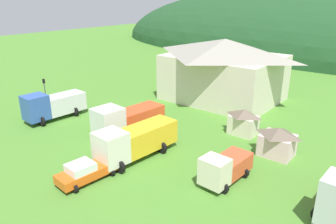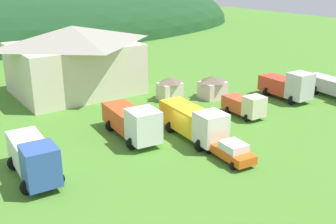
{
  "view_description": "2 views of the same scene",
  "coord_description": "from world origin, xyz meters",
  "px_view_note": "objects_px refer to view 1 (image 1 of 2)",
  "views": [
    {
      "loc": [
        19.17,
        -18.77,
        13.73
      ],
      "look_at": [
        -0.31,
        5.27,
        2.48
      ],
      "focal_mm": 34.61,
      "sensor_mm": 36.0,
      "label": 1
    },
    {
      "loc": [
        -20.52,
        -26.74,
        14.52
      ],
      "look_at": [
        0.03,
        2.55,
        1.79
      ],
      "focal_mm": 42.7,
      "sensor_mm": 36.0,
      "label": 2
    }
  ],
  "objects_px": {
    "depot_building": "(224,69)",
    "play_shed_cream": "(243,122)",
    "play_shed_pink": "(277,141)",
    "traffic_light_west": "(45,90)",
    "heavy_rig_white": "(126,119)",
    "light_truck_cream": "(224,167)",
    "box_truck_blue": "(52,105)",
    "service_pickup_orange": "(86,171)",
    "traffic_cone_near_pickup": "(237,165)",
    "heavy_rig_striped": "(134,140)"
  },
  "relations": [
    {
      "from": "play_shed_cream",
      "to": "traffic_light_west",
      "type": "relative_size",
      "value": 0.75
    },
    {
      "from": "light_truck_cream",
      "to": "traffic_cone_near_pickup",
      "type": "distance_m",
      "value": 3.24
    },
    {
      "from": "depot_building",
      "to": "light_truck_cream",
      "type": "xyz_separation_m",
      "value": [
        10.9,
        -18.68,
        -3.0
      ]
    },
    {
      "from": "play_shed_pink",
      "to": "play_shed_cream",
      "type": "bearing_deg",
      "value": 151.88
    },
    {
      "from": "heavy_rig_white",
      "to": "service_pickup_orange",
      "type": "xyz_separation_m",
      "value": [
        4.17,
        -8.29,
        -0.86
      ]
    },
    {
      "from": "box_truck_blue",
      "to": "light_truck_cream",
      "type": "bearing_deg",
      "value": 94.99
    },
    {
      "from": "heavy_rig_white",
      "to": "depot_building",
      "type": "bearing_deg",
      "value": 179.48
    },
    {
      "from": "play_shed_pink",
      "to": "traffic_light_west",
      "type": "bearing_deg",
      "value": -168.14
    },
    {
      "from": "box_truck_blue",
      "to": "heavy_rig_striped",
      "type": "relative_size",
      "value": 0.88
    },
    {
      "from": "box_truck_blue",
      "to": "heavy_rig_white",
      "type": "height_order",
      "value": "heavy_rig_white"
    },
    {
      "from": "box_truck_blue",
      "to": "heavy_rig_white",
      "type": "relative_size",
      "value": 0.88
    },
    {
      "from": "depot_building",
      "to": "service_pickup_orange",
      "type": "height_order",
      "value": "depot_building"
    },
    {
      "from": "play_shed_pink",
      "to": "service_pickup_orange",
      "type": "bearing_deg",
      "value": -126.25
    },
    {
      "from": "depot_building",
      "to": "service_pickup_orange",
      "type": "distance_m",
      "value": 25.61
    },
    {
      "from": "traffic_light_west",
      "to": "traffic_cone_near_pickup",
      "type": "xyz_separation_m",
      "value": [
        26.0,
        1.93,
        -2.38
      ]
    },
    {
      "from": "depot_building",
      "to": "play_shed_pink",
      "type": "distance_m",
      "value": 17.33
    },
    {
      "from": "service_pickup_orange",
      "to": "traffic_cone_near_pickup",
      "type": "distance_m",
      "value": 12.49
    },
    {
      "from": "box_truck_blue",
      "to": "light_truck_cream",
      "type": "height_order",
      "value": "box_truck_blue"
    },
    {
      "from": "traffic_cone_near_pickup",
      "to": "traffic_light_west",
      "type": "bearing_deg",
      "value": -175.76
    },
    {
      "from": "traffic_cone_near_pickup",
      "to": "play_shed_pink",
      "type": "bearing_deg",
      "value": 64.74
    },
    {
      "from": "play_shed_cream",
      "to": "heavy_rig_striped",
      "type": "height_order",
      "value": "heavy_rig_striped"
    },
    {
      "from": "heavy_rig_white",
      "to": "light_truck_cream",
      "type": "relative_size",
      "value": 1.63
    },
    {
      "from": "depot_building",
      "to": "play_shed_cream",
      "type": "relative_size",
      "value": 5.3
    },
    {
      "from": "heavy_rig_white",
      "to": "light_truck_cream",
      "type": "bearing_deg",
      "value": 87.35
    },
    {
      "from": "heavy_rig_white",
      "to": "traffic_cone_near_pickup",
      "type": "xyz_separation_m",
      "value": [
        12.19,
        1.25,
        -1.69
      ]
    },
    {
      "from": "play_shed_pink",
      "to": "traffic_light_west",
      "type": "xyz_separation_m",
      "value": [
        -27.85,
        -5.85,
        0.99
      ]
    },
    {
      "from": "depot_building",
      "to": "play_shed_pink",
      "type": "height_order",
      "value": "depot_building"
    },
    {
      "from": "traffic_light_west",
      "to": "box_truck_blue",
      "type": "bearing_deg",
      "value": -22.01
    },
    {
      "from": "service_pickup_orange",
      "to": "traffic_light_west",
      "type": "relative_size",
      "value": 1.31
    },
    {
      "from": "heavy_rig_white",
      "to": "light_truck_cream",
      "type": "distance_m",
      "value": 12.69
    },
    {
      "from": "play_shed_cream",
      "to": "light_truck_cream",
      "type": "distance_m",
      "value": 9.81
    },
    {
      "from": "heavy_rig_striped",
      "to": "service_pickup_orange",
      "type": "distance_m",
      "value": 5.14
    },
    {
      "from": "play_shed_pink",
      "to": "heavy_rig_white",
      "type": "height_order",
      "value": "heavy_rig_white"
    },
    {
      "from": "depot_building",
      "to": "box_truck_blue",
      "type": "relative_size",
      "value": 2.13
    },
    {
      "from": "play_shed_cream",
      "to": "heavy_rig_white",
      "type": "bearing_deg",
      "value": -141.31
    },
    {
      "from": "depot_building",
      "to": "play_shed_pink",
      "type": "relative_size",
      "value": 5.01
    },
    {
      "from": "depot_building",
      "to": "heavy_rig_striped",
      "type": "xyz_separation_m",
      "value": [
        2.81,
        -20.21,
        -2.54
      ]
    },
    {
      "from": "play_shed_cream",
      "to": "heavy_rig_white",
      "type": "relative_size",
      "value": 0.35
    },
    {
      "from": "traffic_cone_near_pickup",
      "to": "heavy_rig_white",
      "type": "bearing_deg",
      "value": -174.14
    },
    {
      "from": "depot_building",
      "to": "service_pickup_orange",
      "type": "bearing_deg",
      "value": -84.34
    },
    {
      "from": "box_truck_blue",
      "to": "traffic_light_west",
      "type": "bearing_deg",
      "value": -108.65
    },
    {
      "from": "play_shed_pink",
      "to": "service_pickup_orange",
      "type": "distance_m",
      "value": 16.7
    },
    {
      "from": "heavy_rig_striped",
      "to": "light_truck_cream",
      "type": "relative_size",
      "value": 1.64
    },
    {
      "from": "depot_building",
      "to": "service_pickup_orange",
      "type": "xyz_separation_m",
      "value": [
        2.5,
        -25.26,
        -3.43
      ]
    },
    {
      "from": "play_shed_pink",
      "to": "box_truck_blue",
      "type": "height_order",
      "value": "box_truck_blue"
    },
    {
      "from": "heavy_rig_striped",
      "to": "traffic_cone_near_pickup",
      "type": "bearing_deg",
      "value": 124.9
    },
    {
      "from": "light_truck_cream",
      "to": "traffic_cone_near_pickup",
      "type": "relative_size",
      "value": 8.74
    },
    {
      "from": "heavy_rig_striped",
      "to": "traffic_cone_near_pickup",
      "type": "relative_size",
      "value": 14.32
    },
    {
      "from": "play_shed_cream",
      "to": "traffic_cone_near_pickup",
      "type": "bearing_deg",
      "value": -66.97
    },
    {
      "from": "light_truck_cream",
      "to": "heavy_rig_white",
      "type": "bearing_deg",
      "value": -94.51
    }
  ]
}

